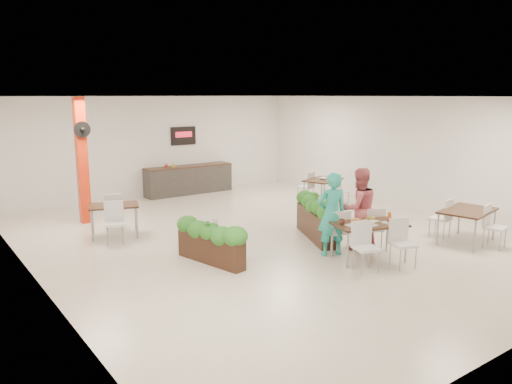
% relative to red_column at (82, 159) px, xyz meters
% --- Properties ---
extents(ground, '(12.00, 12.00, 0.00)m').
position_rel_red_column_xyz_m(ground, '(3.00, -3.79, -1.64)').
color(ground, beige).
rests_on(ground, ground).
extents(room_shell, '(10.10, 12.10, 3.22)m').
position_rel_red_column_xyz_m(room_shell, '(3.00, -3.79, 0.36)').
color(room_shell, white).
rests_on(room_shell, ground).
extents(red_column, '(0.40, 0.41, 3.20)m').
position_rel_red_column_xyz_m(red_column, '(0.00, 0.00, 0.00)').
color(red_column, red).
rests_on(red_column, ground).
extents(service_counter, '(3.00, 0.64, 2.20)m').
position_rel_red_column_xyz_m(service_counter, '(4.00, 1.86, -1.15)').
color(service_counter, '#2B2926').
rests_on(service_counter, ground).
extents(main_table, '(1.67, 1.92, 0.92)m').
position_rel_red_column_xyz_m(main_table, '(3.64, -6.26, -1.01)').
color(main_table, black).
rests_on(main_table, ground).
extents(diner_man, '(0.72, 0.59, 1.72)m').
position_rel_red_column_xyz_m(diner_man, '(3.25, -5.61, -0.78)').
color(diner_man, teal).
rests_on(diner_man, ground).
extents(diner_woman, '(1.01, 0.89, 1.74)m').
position_rel_red_column_xyz_m(diner_woman, '(4.05, -5.61, -0.77)').
color(diner_woman, '#D05C66').
rests_on(diner_woman, ground).
extents(planter_left, '(0.68, 1.72, 0.91)m').
position_rel_red_column_xyz_m(planter_left, '(1.00, -4.59, -1.15)').
color(planter_left, black).
rests_on(planter_left, ground).
extents(planter_right, '(1.11, 1.91, 1.07)m').
position_rel_red_column_xyz_m(planter_right, '(3.82, -4.51, -1.13)').
color(planter_right, black).
rests_on(planter_right, ground).
extents(side_table_a, '(1.28, 1.67, 0.92)m').
position_rel_red_column_xyz_m(side_table_a, '(0.15, -1.66, -1.02)').
color(side_table_a, black).
rests_on(side_table_a, ground).
extents(side_table_b, '(1.36, 1.67, 0.92)m').
position_rel_red_column_xyz_m(side_table_b, '(6.52, -1.90, -1.01)').
color(side_table_b, black).
rests_on(side_table_b, ground).
extents(side_table_c, '(1.52, 1.67, 0.92)m').
position_rel_red_column_xyz_m(side_table_c, '(6.31, -6.74, -1.00)').
color(side_table_c, black).
rests_on(side_table_c, ground).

